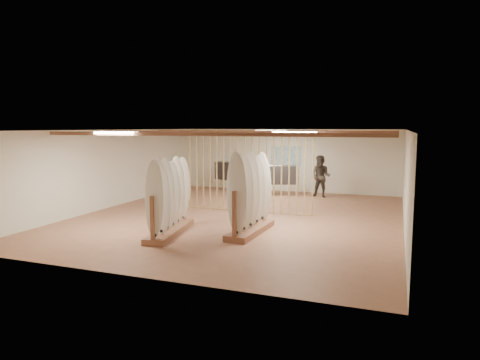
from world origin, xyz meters
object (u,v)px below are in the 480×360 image
(rack_left, at_px, (170,208))
(rack_right, at_px, (251,206))
(clothing_rack_a, at_px, (227,171))
(clothing_rack_b, at_px, (283,175))
(shopper_a, at_px, (262,175))
(shopper_b, at_px, (321,174))

(rack_left, height_order, rack_right, rack_right)
(rack_right, relative_size, clothing_rack_a, 1.68)
(clothing_rack_a, distance_m, clothing_rack_b, 2.81)
(clothing_rack_a, xyz_separation_m, clothing_rack_b, (2.77, -0.45, -0.04))
(clothing_rack_a, bearing_deg, rack_right, -42.63)
(clothing_rack_b, height_order, shopper_a, shopper_a)
(clothing_rack_a, bearing_deg, shopper_b, 15.96)
(clothing_rack_b, bearing_deg, shopper_a, -136.35)
(rack_right, xyz_separation_m, shopper_b, (0.77, 6.69, 0.24))
(rack_left, xyz_separation_m, shopper_a, (0.68, 6.24, 0.28))
(shopper_b, bearing_deg, clothing_rack_b, -165.18)
(clothing_rack_a, bearing_deg, shopper_a, -16.00)
(rack_left, xyz_separation_m, shopper_b, (2.81, 7.52, 0.28))
(clothing_rack_b, bearing_deg, rack_left, -119.91)
(rack_left, bearing_deg, shopper_a, 74.21)
(rack_left, bearing_deg, rack_right, 12.60)
(rack_right, relative_size, shopper_b, 1.19)
(rack_left, bearing_deg, shopper_b, 59.94)
(clothing_rack_b, relative_size, shopper_b, 0.68)
(rack_left, height_order, shopper_a, rack_left)
(clothing_rack_a, relative_size, clothing_rack_b, 1.04)
(shopper_a, relative_size, shopper_b, 1.00)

